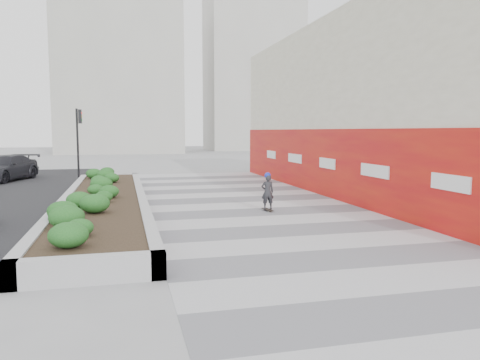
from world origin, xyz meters
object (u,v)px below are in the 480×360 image
object	(u,v)px
traffic_signal_near	(79,134)
skateboarder	(268,192)
car_dark	(5,168)
planter	(104,198)

from	to	relation	value
traffic_signal_near	skateboarder	xyz separation A→B (m)	(7.52, -12.37, -2.04)
traffic_signal_near	skateboarder	distance (m)	14.62
traffic_signal_near	car_dark	xyz separation A→B (m)	(-4.34, 1.50, -2.01)
skateboarder	traffic_signal_near	bearing A→B (deg)	116.01
planter	skateboarder	distance (m)	6.10
planter	traffic_signal_near	xyz separation A→B (m)	(-1.73, 10.50, 2.34)
planter	car_dark	size ratio (longest dim) A/B	3.49
planter	car_dark	bearing A→B (deg)	116.84
planter	traffic_signal_near	bearing A→B (deg)	99.35
traffic_signal_near	skateboarder	size ratio (longest dim) A/B	2.95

